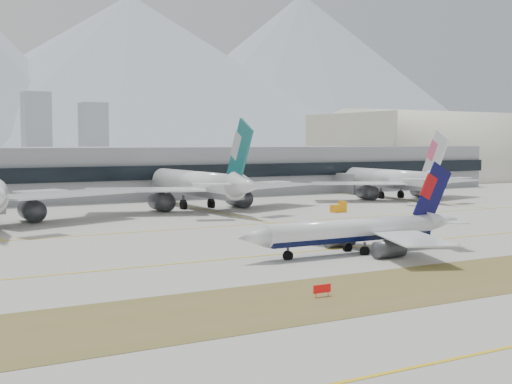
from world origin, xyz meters
TOP-DOWN VIEW (x-y plane):
  - ground at (0.00, 0.00)m, footprint 3000.00×3000.00m
  - taxiing_airliner at (1.97, -9.84)m, footprint 40.47×35.26m
  - widebody_cathay at (11.37, 65.59)m, footprint 62.08×60.55m
  - widebody_china_air at (74.58, 66.54)m, footprint 55.99×55.13m
  - terminal at (0.00, 114.84)m, footprint 280.00×43.10m
  - hangar at (154.56, 135.00)m, footprint 91.00×60.00m
  - hold_sign_left at (-20.57, -32.00)m, footprint 2.20×0.15m
  - gse_c at (36.40, 41.54)m, footprint 3.55×2.00m

SIDE VIEW (x-z plane):
  - ground at x=0.00m, z-range 0.00..0.00m
  - hangar at x=154.56m, z-range -29.86..30.14m
  - hold_sign_left at x=-20.57m, z-range 0.20..1.55m
  - gse_c at x=36.40m, z-range -0.25..2.35m
  - taxiing_airliner at x=1.97m, z-range -3.53..10.10m
  - widebody_china_air at x=74.58m, z-range -4.70..15.38m
  - widebody_cathay at x=11.37m, z-range -5.18..16.94m
  - terminal at x=0.00m, z-range 0.00..15.00m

